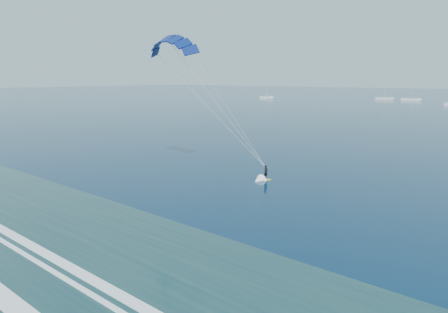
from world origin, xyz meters
TOP-DOWN VIEW (x-y plane):
  - kitesurfer_rig at (-5.72, 31.39)m, footprint 13.48×8.58m
  - sailboat_0 at (-97.69, 180.38)m, footprint 7.77×2.40m
  - sailboat_1 at (-44.93, 209.76)m, footprint 8.50×2.40m
  - sailboat_7 at (-31.86, 208.62)m, footprint 8.61×2.40m

SIDE VIEW (x-z plane):
  - sailboat_0 at x=-97.69m, z-range -4.67..6.02m
  - sailboat_7 at x=-31.86m, z-range -4.97..6.32m
  - sailboat_1 at x=-44.93m, z-range -5.17..6.54m
  - kitesurfer_rig at x=-5.72m, z-range 0.10..16.86m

